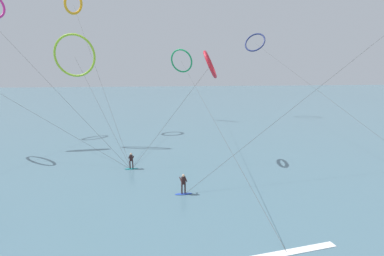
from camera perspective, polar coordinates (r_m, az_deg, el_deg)
sea_water at (r=108.89m, az=-6.96°, el=5.63°), size 400.00×200.00×0.08m
surfer_cobalt at (r=23.95m, az=-1.69°, el=-11.23°), size 1.40×0.64×1.70m
surfer_teal at (r=30.48m, az=-11.84°, el=-6.55°), size 1.40×0.62×1.70m
kite_crimson at (r=31.39m, az=3.56°, el=12.32°), size 9.70×3.46×12.15m
kite_amber at (r=52.19m, az=-22.27°, el=21.67°), size 10.63×22.68×22.01m
kite_navy at (r=66.83m, az=12.29°, el=16.10°), size 5.09×51.35×18.33m
kite_emerald at (r=59.55m, az=-2.07°, el=13.03°), size 4.94×48.31×14.45m
kite_lime at (r=40.83m, az=-22.08°, el=13.05°), size 9.94×11.70×14.66m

